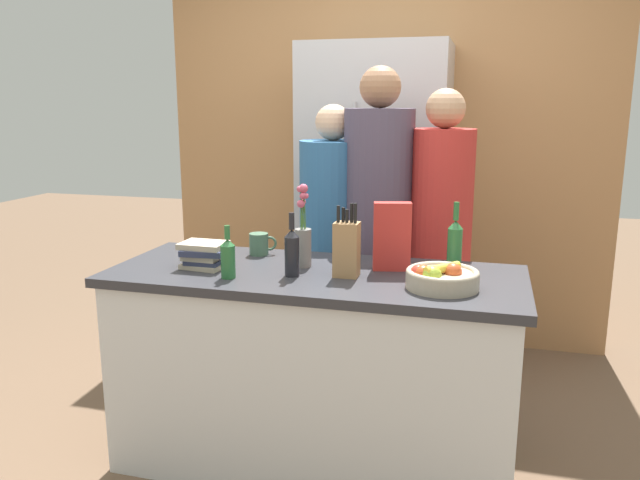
{
  "coord_description": "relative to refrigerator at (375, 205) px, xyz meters",
  "views": [
    {
      "loc": [
        0.7,
        -2.48,
        1.6
      ],
      "look_at": [
        0.0,
        0.09,
        1.01
      ],
      "focal_mm": 35.0,
      "sensor_mm": 36.0,
      "label": 1
    }
  ],
  "objects": [
    {
      "name": "ground_plane",
      "position": [
        -0.01,
        -1.35,
        -0.97
      ],
      "size": [
        14.0,
        14.0,
        0.0
      ],
      "primitive_type": "plane",
      "color": "brown"
    },
    {
      "name": "kitchen_island",
      "position": [
        -0.01,
        -1.35,
        -0.53
      ],
      "size": [
        1.77,
        0.71,
        0.89
      ],
      "color": "silver",
      "rests_on": "ground_plane"
    },
    {
      "name": "back_wall_wood",
      "position": [
        -0.01,
        0.36,
        0.33
      ],
      "size": [
        2.97,
        0.12,
        2.6
      ],
      "color": "#AD7A4C",
      "rests_on": "ground_plane"
    },
    {
      "name": "refrigerator",
      "position": [
        0.0,
        0.0,
        0.0
      ],
      "size": [
        0.88,
        0.62,
        1.95
      ],
      "color": "#B7B7BC",
      "rests_on": "ground_plane"
    },
    {
      "name": "fruit_bowl",
      "position": [
        0.53,
        -1.46,
        -0.03
      ],
      "size": [
        0.28,
        0.28,
        0.1
      ],
      "color": "tan",
      "rests_on": "kitchen_island"
    },
    {
      "name": "knife_block",
      "position": [
        0.14,
        -1.38,
        0.04
      ],
      "size": [
        0.1,
        0.09,
        0.31
      ],
      "color": "#A87A4C",
      "rests_on": "kitchen_island"
    },
    {
      "name": "flower_vase",
      "position": [
        -0.08,
        -1.28,
        0.05
      ],
      "size": [
        0.07,
        0.07,
        0.37
      ],
      "color": "gray",
      "rests_on": "kitchen_island"
    },
    {
      "name": "cereal_box",
      "position": [
        0.3,
        -1.23,
        0.07
      ],
      "size": [
        0.17,
        0.09,
        0.29
      ],
      "color": "red",
      "rests_on": "kitchen_island"
    },
    {
      "name": "coffee_mug",
      "position": [
        -0.35,
        -1.12,
        -0.03
      ],
      "size": [
        0.13,
        0.09,
        0.1
      ],
      "color": "#42664C",
      "rests_on": "kitchen_island"
    },
    {
      "name": "book_stack",
      "position": [
        -0.49,
        -1.42,
        -0.02
      ],
      "size": [
        0.21,
        0.17,
        0.11
      ],
      "color": "#B7A88E",
      "rests_on": "kitchen_island"
    },
    {
      "name": "bottle_oil",
      "position": [
        -0.08,
        -1.44,
        0.03
      ],
      "size": [
        0.06,
        0.06,
        0.27
      ],
      "color": "black",
      "rests_on": "kitchen_island"
    },
    {
      "name": "bottle_vinegar",
      "position": [
        -0.33,
        -1.54,
        0.01
      ],
      "size": [
        0.06,
        0.06,
        0.22
      ],
      "color": "#286633",
      "rests_on": "kitchen_island"
    },
    {
      "name": "bottle_wine",
      "position": [
        0.56,
        -1.18,
        0.04
      ],
      "size": [
        0.06,
        0.06,
        0.3
      ],
      "color": "#286633",
      "rests_on": "kitchen_island"
    },
    {
      "name": "person_at_sink",
      "position": [
        -0.1,
        -0.66,
        -0.08
      ],
      "size": [
        0.35,
        0.35,
        1.6
      ],
      "rotation": [
        0.0,
        0.0,
        -0.23
      ],
      "color": "#383842",
      "rests_on": "ground_plane"
    },
    {
      "name": "person_in_blue",
      "position": [
        0.14,
        -0.69,
        0.03
      ],
      "size": [
        0.36,
        0.36,
        1.78
      ],
      "rotation": [
        0.0,
        0.0,
        0.22
      ],
      "color": "#383842",
      "rests_on": "ground_plane"
    },
    {
      "name": "person_in_red_tee",
      "position": [
        0.46,
        -0.67,
        -0.03
      ],
      "size": [
        0.31,
        0.31,
        1.67
      ],
      "rotation": [
        0.0,
        0.0,
        0.24
      ],
      "color": "#383842",
      "rests_on": "ground_plane"
    }
  ]
}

